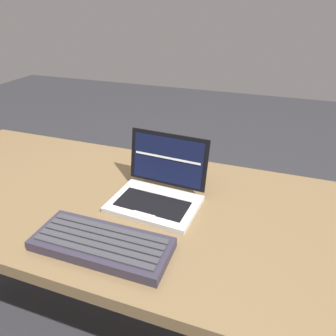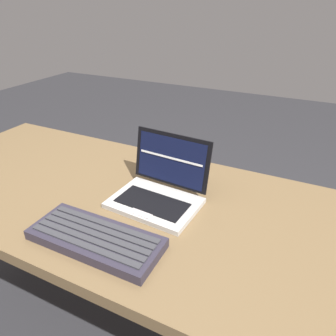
% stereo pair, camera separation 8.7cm
% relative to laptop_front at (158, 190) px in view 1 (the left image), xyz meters
% --- Properties ---
extents(desk, '(1.73, 0.67, 0.70)m').
position_rel_laptop_front_xyz_m(desk, '(-0.05, -0.03, -0.10)').
color(desk, brown).
rests_on(desk, ground).
extents(laptop_front, '(0.27, 0.23, 0.19)m').
position_rel_laptop_front_xyz_m(laptop_front, '(0.00, 0.00, 0.00)').
color(laptop_front, beige).
rests_on(laptop_front, desk).
extents(external_keyboard, '(0.35, 0.14, 0.03)m').
position_rel_laptop_front_xyz_m(external_keyboard, '(-0.06, -0.24, -0.02)').
color(external_keyboard, '#2E2937').
rests_on(external_keyboard, desk).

